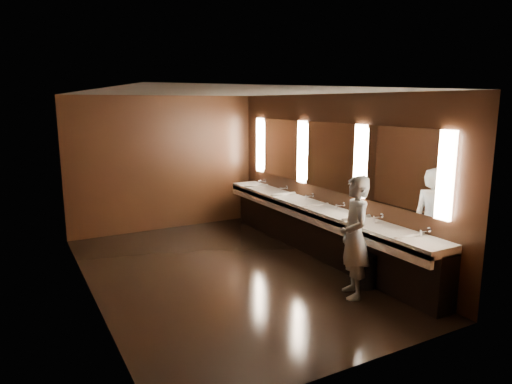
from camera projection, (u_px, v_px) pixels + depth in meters
floor at (226, 273)px, 7.23m from camera, size 6.00×6.00×0.00m
ceiling at (223, 93)px, 6.69m from camera, size 4.00×6.00×0.02m
wall_back at (164, 164)px, 9.54m from camera, size 4.00×0.02×2.80m
wall_front at (356, 236)px, 4.38m from camera, size 4.00×0.02×2.80m
wall_left at (87, 200)px, 6.01m from camera, size 0.02×6.00×2.80m
wall_right at (329, 176)px, 7.91m from camera, size 0.02×6.00×2.80m
sink_counter at (318, 228)px, 7.98m from camera, size 0.55×5.40×1.01m
mirror_band at (329, 156)px, 7.83m from camera, size 0.06×5.03×1.15m
person at (355, 237)px, 6.23m from camera, size 0.62×0.73×1.70m
trash_bin at (366, 270)px, 6.66m from camera, size 0.38×0.38×0.50m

